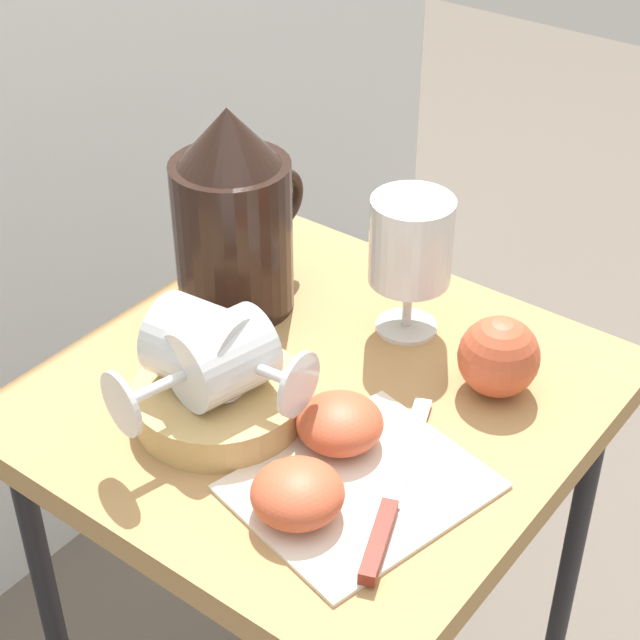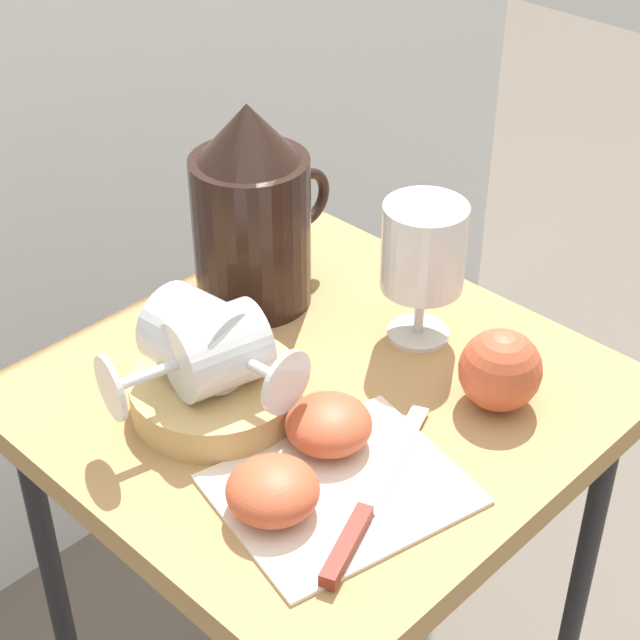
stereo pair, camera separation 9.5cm
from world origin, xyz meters
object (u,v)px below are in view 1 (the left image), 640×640
Objects in this scene: basket_tray at (220,401)px; apple_half_right at (340,423)px; table at (320,451)px; knife at (389,509)px; apple_whole at (499,357)px; pitcher at (234,229)px; apple_half_left at (297,493)px; wine_glass_upright at (411,248)px; wine_glass_tipped_far at (206,347)px; wine_glass_tipped_near at (217,359)px.

basket_tray is 2.05× the size of apple_half_right.
knife is at bearing -124.17° from table.
table is 9.40× the size of apple_whole.
knife is (-0.16, -0.31, -0.08)m from pitcher.
basket_tray is 0.15m from apple_half_left.
apple_whole is at bearing 3.75° from knife.
table is at bearing 55.83° from knife.
wine_glass_upright is 0.98× the size of wine_glass_tipped_far.
pitcher is 0.18m from wine_glass_upright.
knife is (-0.01, -0.20, -0.01)m from basket_tray.
apple_half_left is at bearing -130.17° from pitcher.
wine_glass_tipped_far is 1.97× the size of apple_half_left.
wine_glass_tipped_near is 1.02× the size of wine_glass_tipped_far.
apple_whole is at bearing -82.84° from pitcher.
basket_tray reaches higher than table.
apple_half_right is 0.35× the size of knife.
wine_glass_upright is at bearing 15.25° from apple_half_left.
wine_glass_tipped_near is (-0.01, -0.01, 0.06)m from basket_tray.
wine_glass_tipped_near is at bearing -143.29° from pitcher.
apple_half_left is 1.00× the size of apple_whole.
pitcher is 0.30m from apple_whole.
wine_glass_tipped_near is at bearing -133.69° from basket_tray.
apple_whole is at bearing -42.21° from wine_glass_tipped_near.
wine_glass_tipped_near is 2.01× the size of apple_half_right.
apple_half_right is at bearing -130.55° from table.
apple_whole reaches higher than apple_half_right.
wine_glass_tipped_near is at bearing -104.23° from wine_glass_tipped_far.
table is 9.40× the size of apple_half_left.
wine_glass_tipped_far is (-0.09, 0.06, 0.16)m from table.
wine_glass_upright is 0.23m from wine_glass_tipped_near.
wine_glass_tipped_far is at bearing 146.13° from table.
pitcher is at bearing 112.08° from wine_glass_upright.
pitcher is at bearing 68.35° from table.
pitcher is at bearing 49.83° from apple_half_left.
wine_glass_upright is (0.13, -0.01, 0.18)m from table.
wine_glass_tipped_near is 0.15m from apple_half_left.
table is at bearing -111.65° from pitcher.
pitcher is at bearing 97.16° from apple_whole.
apple_half_left is 1.00× the size of apple_half_right.
knife is (-0.10, -0.15, 0.09)m from table.
wine_glass_upright is 0.21m from apple_half_right.
apple_half_right reaches higher than knife.
pitcher is (0.15, 0.11, 0.07)m from basket_tray.
apple_whole reaches higher than apple_half_left.
apple_half_left is at bearing 169.06° from apple_whole.
basket_tray is 0.73× the size of knife.
pitcher is 1.44× the size of wine_glass_tipped_near.
basket_tray is 0.06m from wine_glass_tipped_far.
wine_glass_tipped_near is at bearing 166.76° from wine_glass_upright.
wine_glass_tipped_near is at bearing 88.22° from knife.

